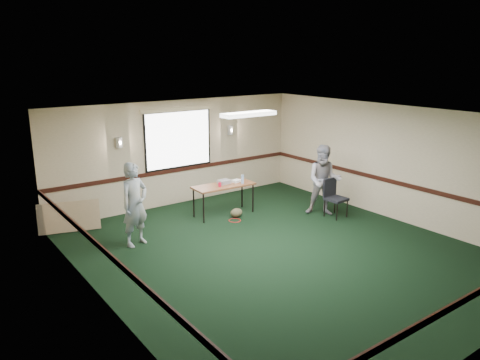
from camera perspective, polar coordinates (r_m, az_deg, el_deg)
ground at (r=9.46m, az=4.72°, el=-8.70°), size 8.00×8.00×0.00m
room_shell at (r=10.59m, az=-2.64°, el=2.92°), size 8.00×8.02×8.00m
folding_table at (r=11.31m, az=-2.01°, el=-0.86°), size 1.55×0.68×0.76m
projector at (r=11.38m, az=-1.97°, el=-0.22°), size 0.29×0.25×0.09m
game_console at (r=11.53m, az=-0.48°, el=-0.11°), size 0.25×0.21×0.05m
red_cup at (r=11.11m, az=-2.48°, el=-0.57°), size 0.07×0.07×0.11m
water_bottle at (r=11.37m, az=0.31°, el=0.09°), size 0.07×0.07×0.22m
duffel_bag at (r=11.30m, az=-0.44°, el=-4.01°), size 0.37×0.32×0.22m
cable_coil at (r=11.10m, az=-0.64°, el=-4.95°), size 0.37×0.37×0.01m
folded_table at (r=11.02m, az=-20.11°, el=-4.24°), size 1.31×0.55×0.67m
conference_chair at (r=11.48m, az=11.32°, el=-1.75°), size 0.48×0.49×0.92m
person_left at (r=9.71m, az=-12.71°, el=-2.92°), size 0.73×0.58×1.73m
person_right at (r=11.47m, az=10.21°, el=-0.04°), size 1.06×1.06×1.73m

